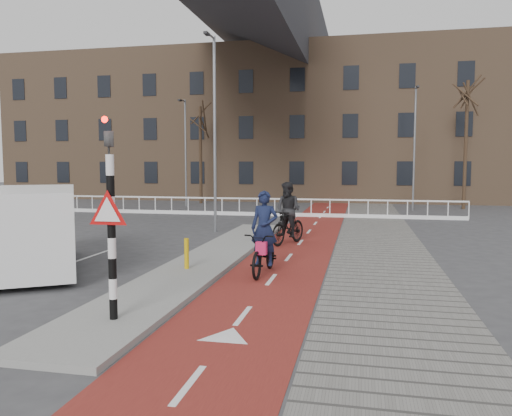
# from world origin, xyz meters

# --- Properties ---
(ground) EXTENTS (120.00, 120.00, 0.00)m
(ground) POSITION_xyz_m (0.00, 0.00, 0.00)
(ground) COLOR #38383A
(ground) RESTS_ON ground
(bike_lane) EXTENTS (2.50, 60.00, 0.01)m
(bike_lane) POSITION_xyz_m (1.50, 10.00, 0.01)
(bike_lane) COLOR maroon
(bike_lane) RESTS_ON ground
(sidewalk) EXTENTS (3.00, 60.00, 0.01)m
(sidewalk) POSITION_xyz_m (4.30, 10.00, 0.01)
(sidewalk) COLOR slate
(sidewalk) RESTS_ON ground
(curb_island) EXTENTS (1.80, 16.00, 0.12)m
(curb_island) POSITION_xyz_m (-0.70, 4.00, 0.06)
(curb_island) COLOR gray
(curb_island) RESTS_ON ground
(traffic_signal) EXTENTS (0.80, 0.80, 3.68)m
(traffic_signal) POSITION_xyz_m (-0.60, -2.02, 1.99)
(traffic_signal) COLOR black
(traffic_signal) RESTS_ON curb_island
(bollard) EXTENTS (0.12, 0.12, 0.80)m
(bollard) POSITION_xyz_m (-0.80, 2.30, 0.52)
(bollard) COLOR gold
(bollard) RESTS_ON curb_island
(cyclist_near) EXTENTS (0.85, 2.13, 2.15)m
(cyclist_near) POSITION_xyz_m (1.22, 2.55, 0.73)
(cyclist_near) COLOR black
(cyclist_near) RESTS_ON bike_lane
(cyclist_far) EXTENTS (1.37, 2.15, 2.21)m
(cyclist_far) POSITION_xyz_m (1.12, 7.49, 0.92)
(cyclist_far) COLOR black
(cyclist_far) RESTS_ON bike_lane
(van) EXTENTS (4.45, 5.43, 2.20)m
(van) POSITION_xyz_m (-4.84, 1.71, 1.16)
(van) COLOR silver
(van) RESTS_ON ground
(railing) EXTENTS (28.00, 0.10, 0.99)m
(railing) POSITION_xyz_m (-5.00, 17.00, 0.31)
(railing) COLOR silver
(railing) RESTS_ON ground
(townhouse_row) EXTENTS (46.00, 10.00, 15.90)m
(townhouse_row) POSITION_xyz_m (-3.00, 32.00, 7.81)
(townhouse_row) COLOR #7F6047
(townhouse_row) RESTS_ON ground
(tree_mid) EXTENTS (0.23, 0.23, 7.00)m
(tree_mid) POSITION_xyz_m (-7.82, 24.86, 3.50)
(tree_mid) COLOR black
(tree_mid) RESTS_ON ground
(tree_right) EXTENTS (0.21, 0.21, 8.05)m
(tree_right) POSITION_xyz_m (10.02, 23.74, 4.03)
(tree_right) COLOR black
(tree_right) RESTS_ON ground
(streetlight_near) EXTENTS (0.12, 0.12, 8.04)m
(streetlight_near) POSITION_xyz_m (-2.35, 10.13, 4.02)
(streetlight_near) COLOR slate
(streetlight_near) RESTS_ON ground
(streetlight_left) EXTENTS (0.12, 0.12, 7.14)m
(streetlight_left) POSITION_xyz_m (-8.02, 22.27, 3.57)
(streetlight_left) COLOR slate
(streetlight_left) RESTS_ON ground
(streetlight_right) EXTENTS (0.12, 0.12, 7.52)m
(streetlight_right) POSITION_xyz_m (6.76, 22.12, 3.76)
(streetlight_right) COLOR slate
(streetlight_right) RESTS_ON ground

